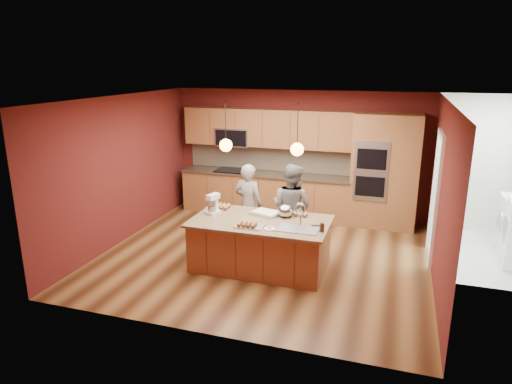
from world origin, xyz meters
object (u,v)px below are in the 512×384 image
(mixing_bowl, at_px, (285,211))
(person_right, at_px, (292,208))
(island, at_px, (261,243))
(stand_mixer, at_px, (213,205))
(person_left, at_px, (249,205))

(mixing_bowl, bearing_deg, person_right, 93.50)
(mixing_bowl, bearing_deg, island, -138.42)
(island, xyz_separation_m, stand_mixer, (-0.87, 0.08, 0.54))
(island, relative_size, mixing_bowl, 8.54)
(island, height_order, mixing_bowl, island)
(island, xyz_separation_m, person_right, (0.29, 0.88, 0.37))
(island, distance_m, mixing_bowl, 0.66)
(stand_mixer, bearing_deg, person_left, 85.20)
(person_right, height_order, mixing_bowl, person_right)
(stand_mixer, xyz_separation_m, mixing_bowl, (1.19, 0.21, -0.04))
(island, relative_size, stand_mixer, 6.54)
(person_left, xyz_separation_m, mixing_bowl, (0.84, -0.59, 0.16))
(person_left, xyz_separation_m, person_right, (0.80, 0.00, 0.03))
(mixing_bowl, bearing_deg, person_left, 144.87)
(mixing_bowl, bearing_deg, stand_mixer, -170.18)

